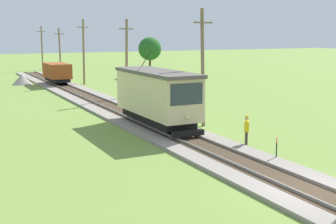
{
  "coord_description": "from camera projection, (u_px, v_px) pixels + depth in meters",
  "views": [
    {
      "loc": [
        -12.51,
        -12.49,
        6.23
      ],
      "look_at": [
        0.22,
        12.64,
        1.26
      ],
      "focal_mm": 48.11,
      "sensor_mm": 36.0,
      "label": 1
    }
  ],
  "objects": [
    {
      "name": "utility_pole_near_tram",
      "position": [
        203.0,
        67.0,
        29.98
      ],
      "size": [
        1.4,
        0.62,
        7.84
      ],
      "color": "#7A664C",
      "rests_on": "ground"
    },
    {
      "name": "track_worker",
      "position": [
        247.0,
        129.0,
        24.79
      ],
      "size": [
        0.41,
        0.45,
        1.78
      ],
      "rotation": [
        0.0,
        0.0,
        -0.6
      ],
      "color": "#38332D",
      "rests_on": "ground"
    },
    {
      "name": "tree_left_near",
      "position": [
        150.0,
        49.0,
        64.62
      ],
      "size": [
        3.33,
        3.33,
        5.64
      ],
      "color": "#4C3823",
      "rests_on": "ground"
    },
    {
      "name": "sleeper_bed",
      "position": [
        309.0,
        190.0,
        17.59
      ],
      "size": [
        2.04,
        120.0,
        0.01
      ],
      "primitive_type": "cube",
      "color": "#423323",
      "rests_on": "track_ballast"
    },
    {
      "name": "utility_pole_distant",
      "position": [
        60.0,
        52.0,
        64.96
      ],
      "size": [
        1.4,
        0.58,
        6.91
      ],
      "color": "#7A664C",
      "rests_on": "ground"
    },
    {
      "name": "rail_right",
      "position": [
        322.0,
        185.0,
        17.9
      ],
      "size": [
        0.07,
        120.0,
        0.14
      ],
      "primitive_type": "cube",
      "color": "gray",
      "rests_on": "track_ballast"
    },
    {
      "name": "utility_pole_horizon",
      "position": [
        42.0,
        48.0,
        75.95
      ],
      "size": [
        1.4,
        0.45,
        7.32
      ],
      "color": "#7A664C",
      "rests_on": "ground"
    },
    {
      "name": "rail_left",
      "position": [
        295.0,
        191.0,
        17.26
      ],
      "size": [
        0.07,
        120.0,
        0.14
      ],
      "primitive_type": "cube",
      "color": "gray",
      "rests_on": "track_ballast"
    },
    {
      "name": "red_tram",
      "position": [
        157.0,
        96.0,
        29.37
      ],
      "size": [
        2.6,
        8.54,
        4.79
      ],
      "color": "beige",
      "rests_on": "rail_right"
    },
    {
      "name": "ground_plane",
      "position": [
        308.0,
        194.0,
        17.62
      ],
      "size": [
        260.0,
        260.0,
        0.0
      ],
      "primitive_type": "plane",
      "color": "olive"
    },
    {
      "name": "track_ballast",
      "position": [
        309.0,
        192.0,
        17.6
      ],
      "size": [
        4.2,
        120.0,
        0.18
      ],
      "primitive_type": "cube",
      "color": "gray",
      "rests_on": "ground"
    },
    {
      "name": "freight_car",
      "position": [
        57.0,
        72.0,
        54.01
      ],
      "size": [
        2.4,
        5.2,
        2.31
      ],
      "color": "#93471E",
      "rests_on": "rail_right"
    },
    {
      "name": "utility_pole_far",
      "position": [
        84.0,
        51.0,
        54.32
      ],
      "size": [
        1.4,
        0.55,
        7.85
      ],
      "color": "#7A664C",
      "rests_on": "ground"
    },
    {
      "name": "gravel_pile",
      "position": [
        22.0,
        79.0,
        54.86
      ],
      "size": [
        2.46,
        2.46,
        1.24
      ],
      "primitive_type": "cone",
      "color": "#9E998E",
      "rests_on": "ground"
    },
    {
      "name": "utility_pole_mid",
      "position": [
        127.0,
        59.0,
        42.05
      ],
      "size": [
        1.4,
        0.59,
        7.49
      ],
      "color": "#7A664C",
      "rests_on": "ground"
    },
    {
      "name": "trackside_signal_marker",
      "position": [
        277.0,
        147.0,
        22.12
      ],
      "size": [
        0.21,
        0.21,
        1.18
      ],
      "color": "black",
      "rests_on": "ground"
    }
  ]
}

